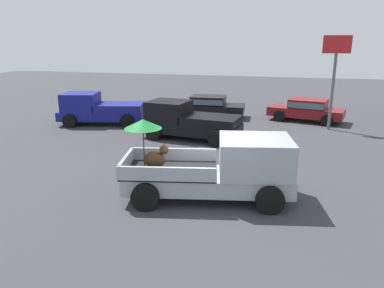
# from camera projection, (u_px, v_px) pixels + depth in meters

# --- Properties ---
(ground_plane) EXTENTS (80.00, 80.00, 0.00)m
(ground_plane) POSITION_uv_depth(u_px,v_px,m) (207.00, 197.00, 11.18)
(ground_plane) COLOR #38383D
(pickup_truck_main) EXTENTS (5.32, 3.06, 2.39)m
(pickup_truck_main) POSITION_uv_depth(u_px,v_px,m) (221.00, 168.00, 10.90)
(pickup_truck_main) COLOR black
(pickup_truck_main) RESTS_ON ground
(pickup_truck_red) EXTENTS (5.09, 3.04, 1.80)m
(pickup_truck_red) POSITION_uv_depth(u_px,v_px,m) (98.00, 109.00, 20.77)
(pickup_truck_red) COLOR black
(pickup_truck_red) RESTS_ON ground
(pickup_truck_far) EXTENTS (4.98, 2.62, 1.80)m
(pickup_truck_far) POSITION_uv_depth(u_px,v_px,m) (187.00, 121.00, 17.72)
(pickup_truck_far) COLOR black
(pickup_truck_far) RESTS_ON ground
(parked_sedan_near) EXTENTS (4.59, 2.68, 1.33)m
(parked_sedan_near) POSITION_uv_depth(u_px,v_px,m) (307.00, 109.00, 21.57)
(parked_sedan_near) COLOR black
(parked_sedan_near) RESTS_ON ground
(parked_sedan_far) EXTENTS (4.40, 2.18, 1.33)m
(parked_sedan_far) POSITION_uv_depth(u_px,v_px,m) (209.00, 105.00, 22.75)
(parked_sedan_far) COLOR black
(parked_sedan_far) RESTS_ON ground
(motel_sign) EXTENTS (1.40, 0.16, 4.93)m
(motel_sign) POSITION_uv_depth(u_px,v_px,m) (335.00, 64.00, 18.79)
(motel_sign) COLOR #59595B
(motel_sign) RESTS_ON ground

